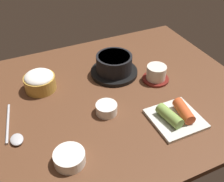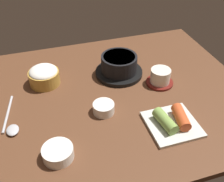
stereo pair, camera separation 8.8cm
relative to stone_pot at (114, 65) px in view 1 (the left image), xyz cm
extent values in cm
cube|color=#56331E|center=(-8.67, -10.67, -4.69)|extent=(100.00, 76.00, 2.00)
cylinder|color=black|center=(0.00, 0.00, -2.97)|extent=(17.56, 17.56, 1.44)
cylinder|color=black|center=(0.00, 0.00, 0.92)|extent=(13.18, 13.18, 6.33)
cylinder|color=#D15619|center=(0.00, 0.00, 3.79)|extent=(11.60, 11.60, 0.60)
cylinder|color=#B78C38|center=(-27.15, 2.30, -1.18)|extent=(10.74, 10.74, 5.02)
ellipsoid|color=white|center=(-27.15, 2.30, 1.33)|extent=(9.88, 9.88, 3.76)
cylinder|color=maroon|center=(12.05, -9.97, -3.29)|extent=(9.68, 9.68, 0.80)
cylinder|color=silver|center=(12.05, -9.97, -0.37)|extent=(7.00, 7.00, 5.04)
cylinder|color=#C6D18C|center=(12.05, -9.97, 1.85)|extent=(5.95, 5.95, 0.40)
cylinder|color=white|center=(-11.21, -18.41, -2.06)|extent=(6.76, 6.76, 3.26)
cylinder|color=#386B2D|center=(-11.21, -18.41, -0.73)|extent=(5.55, 5.55, 0.50)
cube|color=silver|center=(6.61, -30.18, -3.19)|extent=(14.70, 14.70, 1.00)
cylinder|color=#7A9E47|center=(4.03, -30.18, -0.98)|extent=(4.65, 9.22, 3.43)
cylinder|color=#C64C23|center=(9.18, -30.18, -0.98)|extent=(4.93, 9.29, 3.43)
cylinder|color=white|center=(-27.43, -31.62, -2.03)|extent=(8.29, 8.29, 3.32)
cylinder|color=#386B2D|center=(-27.43, -31.62, -0.67)|extent=(6.79, 6.79, 0.50)
cylinder|color=#B7B7BC|center=(-40.18, -10.48, -3.29)|extent=(3.62, 16.57, 0.80)
ellipsoid|color=#B7B7BC|center=(-38.77, -18.69, -2.97)|extent=(3.60, 4.68, 1.26)
camera|label=1|loc=(-35.42, -75.28, 54.37)|focal=42.98mm
camera|label=2|loc=(-27.19, -78.43, 54.37)|focal=42.98mm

